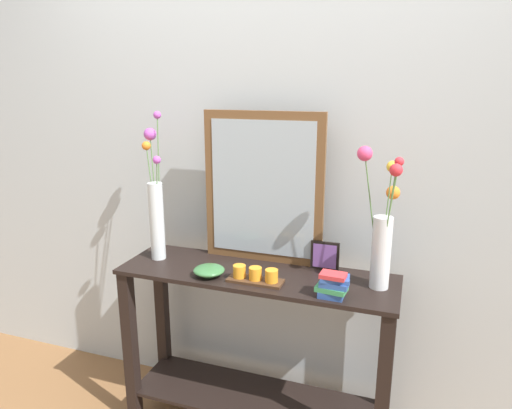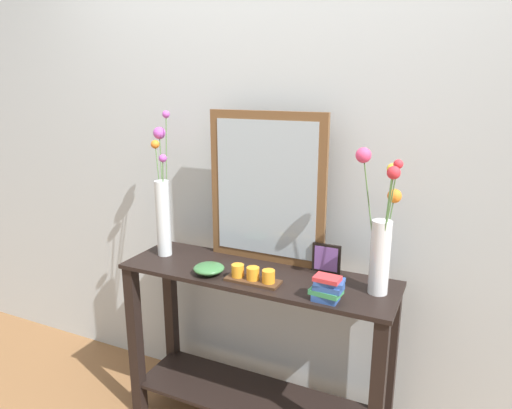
{
  "view_description": "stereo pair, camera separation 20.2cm",
  "coord_description": "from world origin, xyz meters",
  "px_view_note": "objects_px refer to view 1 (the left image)",
  "views": [
    {
      "loc": [
        0.64,
        -1.85,
        1.68
      ],
      "look_at": [
        0.0,
        0.0,
        1.16
      ],
      "focal_mm": 32.33,
      "sensor_mm": 36.0,
      "label": 1
    },
    {
      "loc": [
        0.83,
        -1.77,
        1.68
      ],
      "look_at": [
        0.0,
        0.0,
        1.16
      ],
      "focal_mm": 32.33,
      "sensor_mm": 36.0,
      "label": 2
    }
  ],
  "objects_px": {
    "picture_frame_small": "(325,256)",
    "tall_vase_left": "(156,206)",
    "mirror_leaning": "(263,188)",
    "candle_tray": "(255,276)",
    "console_table": "(256,340)",
    "book_stack": "(333,285)",
    "decorative_bowl": "(209,270)",
    "vase_right": "(382,232)"
  },
  "relations": [
    {
      "from": "tall_vase_left",
      "to": "vase_right",
      "type": "bearing_deg",
      "value": 0.14
    },
    {
      "from": "mirror_leaning",
      "to": "decorative_bowl",
      "type": "relative_size",
      "value": 5.1
    },
    {
      "from": "tall_vase_left",
      "to": "book_stack",
      "type": "relative_size",
      "value": 5.16
    },
    {
      "from": "console_table",
      "to": "picture_frame_small",
      "type": "height_order",
      "value": "picture_frame_small"
    },
    {
      "from": "book_stack",
      "to": "picture_frame_small",
      "type": "bearing_deg",
      "value": 107.65
    },
    {
      "from": "mirror_leaning",
      "to": "candle_tray",
      "type": "relative_size",
      "value": 2.95
    },
    {
      "from": "console_table",
      "to": "vase_right",
      "type": "distance_m",
      "value": 0.8
    },
    {
      "from": "tall_vase_left",
      "to": "candle_tray",
      "type": "distance_m",
      "value": 0.62
    },
    {
      "from": "mirror_leaning",
      "to": "tall_vase_left",
      "type": "xyz_separation_m",
      "value": [
        -0.5,
        -0.13,
        -0.1
      ]
    },
    {
      "from": "console_table",
      "to": "book_stack",
      "type": "xyz_separation_m",
      "value": [
        0.37,
        -0.13,
        0.4
      ]
    },
    {
      "from": "mirror_leaning",
      "to": "vase_right",
      "type": "height_order",
      "value": "mirror_leaning"
    },
    {
      "from": "book_stack",
      "to": "vase_right",
      "type": "bearing_deg",
      "value": 44.32
    },
    {
      "from": "picture_frame_small",
      "to": "tall_vase_left",
      "type": "bearing_deg",
      "value": -172.43
    },
    {
      "from": "console_table",
      "to": "mirror_leaning",
      "type": "xyz_separation_m",
      "value": [
        -0.02,
        0.16,
        0.71
      ]
    },
    {
      "from": "tall_vase_left",
      "to": "decorative_bowl",
      "type": "height_order",
      "value": "tall_vase_left"
    },
    {
      "from": "mirror_leaning",
      "to": "tall_vase_left",
      "type": "height_order",
      "value": "mirror_leaning"
    },
    {
      "from": "tall_vase_left",
      "to": "console_table",
      "type": "bearing_deg",
      "value": -3.2
    },
    {
      "from": "candle_tray",
      "to": "picture_frame_small",
      "type": "xyz_separation_m",
      "value": [
        0.26,
        0.23,
        0.04
      ]
    },
    {
      "from": "mirror_leaning",
      "to": "decorative_bowl",
      "type": "bearing_deg",
      "value": -122.19
    },
    {
      "from": "decorative_bowl",
      "to": "book_stack",
      "type": "relative_size",
      "value": 1.03
    },
    {
      "from": "decorative_bowl",
      "to": "tall_vase_left",
      "type": "bearing_deg",
      "value": 158.53
    },
    {
      "from": "vase_right",
      "to": "decorative_bowl",
      "type": "bearing_deg",
      "value": -169.45
    },
    {
      "from": "decorative_bowl",
      "to": "book_stack",
      "type": "distance_m",
      "value": 0.56
    },
    {
      "from": "console_table",
      "to": "book_stack",
      "type": "bearing_deg",
      "value": -19.25
    },
    {
      "from": "book_stack",
      "to": "mirror_leaning",
      "type": "bearing_deg",
      "value": 143.61
    },
    {
      "from": "tall_vase_left",
      "to": "book_stack",
      "type": "distance_m",
      "value": 0.94
    },
    {
      "from": "candle_tray",
      "to": "console_table",
      "type": "bearing_deg",
      "value": 107.46
    },
    {
      "from": "vase_right",
      "to": "candle_tray",
      "type": "relative_size",
      "value": 2.45
    },
    {
      "from": "vase_right",
      "to": "picture_frame_small",
      "type": "height_order",
      "value": "vase_right"
    },
    {
      "from": "decorative_bowl",
      "to": "picture_frame_small",
      "type": "bearing_deg",
      "value": 26.86
    },
    {
      "from": "tall_vase_left",
      "to": "book_stack",
      "type": "bearing_deg",
      "value": -10.09
    },
    {
      "from": "picture_frame_small",
      "to": "console_table",
      "type": "bearing_deg",
      "value": -154.51
    },
    {
      "from": "mirror_leaning",
      "to": "candle_tray",
      "type": "height_order",
      "value": "mirror_leaning"
    },
    {
      "from": "mirror_leaning",
      "to": "book_stack",
      "type": "xyz_separation_m",
      "value": [
        0.39,
        -0.29,
        -0.31
      ]
    },
    {
      "from": "console_table",
      "to": "book_stack",
      "type": "distance_m",
      "value": 0.56
    },
    {
      "from": "mirror_leaning",
      "to": "candle_tray",
      "type": "distance_m",
      "value": 0.42
    },
    {
      "from": "picture_frame_small",
      "to": "decorative_bowl",
      "type": "bearing_deg",
      "value": -153.14
    },
    {
      "from": "candle_tray",
      "to": "decorative_bowl",
      "type": "distance_m",
      "value": 0.22
    },
    {
      "from": "tall_vase_left",
      "to": "picture_frame_small",
      "type": "distance_m",
      "value": 0.84
    },
    {
      "from": "candle_tray",
      "to": "book_stack",
      "type": "height_order",
      "value": "book_stack"
    },
    {
      "from": "console_table",
      "to": "vase_right",
      "type": "bearing_deg",
      "value": 3.39
    },
    {
      "from": "console_table",
      "to": "candle_tray",
      "type": "bearing_deg",
      "value": -72.54
    }
  ]
}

